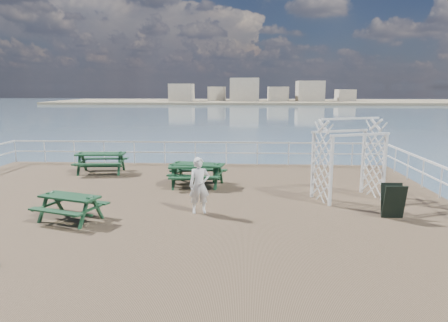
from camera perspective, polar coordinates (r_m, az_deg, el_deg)
ground at (r=12.63m, az=-7.93°, el=-6.99°), size 18.00×14.00×0.30m
sea_backdrop at (r=146.30m, az=7.11°, el=8.81°), size 300.00×300.00×9.20m
railing at (r=14.85m, az=-6.44°, el=-0.24°), size 17.77×13.76×1.10m
picnic_table_a at (r=17.83m, az=-17.17°, el=0.35°), size 2.14×1.79×0.98m
picnic_table_b at (r=14.92m, az=-3.75°, el=-1.23°), size 2.16×1.86×0.93m
picnic_table_c at (r=14.79m, az=-4.33°, el=-1.41°), size 2.06×1.76×0.90m
picnic_table_d at (r=11.77m, az=-21.15°, el=-5.54°), size 1.99×1.78×0.80m
trellis_arbor at (r=13.58m, az=17.32°, el=-0.32°), size 2.42×1.84×2.67m
sandwich_board at (r=12.17m, az=23.00°, el=-5.32°), size 0.60×0.45×0.98m
person at (r=11.60m, az=-3.54°, el=-3.50°), size 0.67×0.52×1.64m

